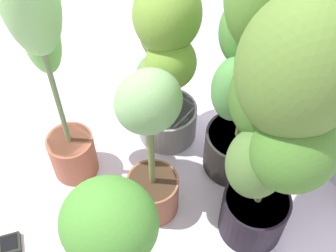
# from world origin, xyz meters

# --- Properties ---
(ground_plane) EXTENTS (8.00, 8.00, 0.00)m
(ground_plane) POSITION_xyz_m (0.00, 0.00, 0.00)
(ground_plane) COLOR silver
(ground_plane) RESTS_ON ground
(potted_plant_front_left) EXTENTS (0.29, 0.25, 1.06)m
(potted_plant_front_left) POSITION_xyz_m (-0.33, -0.07, 0.59)
(potted_plant_front_left) COLOR #9A553C
(potted_plant_front_left) RESTS_ON ground
(potted_plant_back_right) EXTENTS (0.47, 0.40, 1.05)m
(potted_plant_back_right) POSITION_xyz_m (0.28, 0.42, 0.64)
(potted_plant_back_right) COLOR black
(potted_plant_back_right) RESTS_ON ground
(potted_plant_center) EXTENTS (0.27, 0.24, 0.74)m
(potted_plant_center) POSITION_xyz_m (0.01, 0.14, 0.39)
(potted_plant_center) COLOR brown
(potted_plant_center) RESTS_ON ground
(potted_plant_back_center) EXTENTS (0.41, 0.33, 1.06)m
(potted_plant_back_center) POSITION_xyz_m (-0.00, 0.53, 0.59)
(potted_plant_back_center) COLOR black
(potted_plant_back_center) RESTS_ON ground
(potted_plant_back_left) EXTENTS (0.37, 0.34, 0.80)m
(potted_plant_back_left) POSITION_xyz_m (-0.29, 0.37, 0.45)
(potted_plant_back_left) COLOR gray
(potted_plant_back_left) RESTS_ON ground
(hygrometer_box) EXTENTS (0.09, 0.09, 0.03)m
(hygrometer_box) POSITION_xyz_m (-0.10, -0.43, 0.01)
(hygrometer_box) COLOR black
(hygrometer_box) RESTS_ON ground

